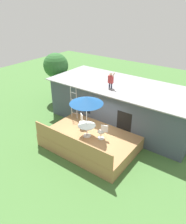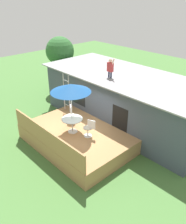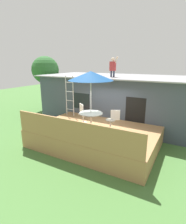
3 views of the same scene
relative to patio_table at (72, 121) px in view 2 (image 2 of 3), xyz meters
name	(u,v)px [view 2 (image 2 of 3)]	position (x,y,z in m)	size (l,w,h in m)	color
ground_plane	(79,144)	(0.13, 0.29, -1.39)	(40.00, 40.00, 0.00)	#477538
house	(125,99)	(0.13, 3.89, 0.07)	(10.50, 4.50, 2.90)	#424C5B
deck	(79,137)	(0.13, 0.29, -0.99)	(5.46, 3.92, 0.80)	#A87A4C
deck_railing	(46,137)	(0.13, -1.62, -0.14)	(5.36, 0.08, 0.90)	#A87A4C
patio_table	(72,121)	(0.00, 0.00, 0.00)	(1.04, 1.04, 0.74)	silver
patio_umbrella	(71,88)	(0.00, 0.00, 1.76)	(1.90, 1.90, 2.54)	silver
step_ladder	(67,93)	(-2.07, 1.27, 0.51)	(0.52, 0.04, 2.20)	silver
person_figure	(110,67)	(-0.26, 2.91, 2.12)	(0.47, 0.20, 1.11)	#33384C
patio_chair_left	(71,115)	(-0.80, 0.56, -0.13)	(0.56, 0.47, 0.92)	silver
patio_chair_right	(89,128)	(0.88, 0.32, -0.13)	(0.60, 0.44, 0.92)	silver
backyard_tree	(60,52)	(-6.45, 4.09, 1.70)	(2.09, 2.09, 4.17)	brown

